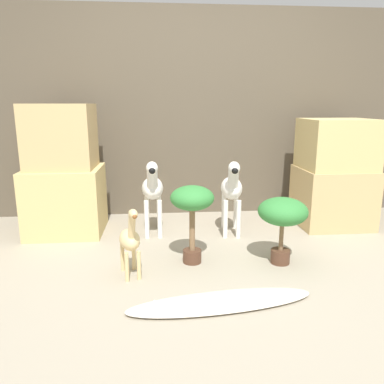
# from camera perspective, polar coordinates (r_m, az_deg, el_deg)

# --- Properties ---
(ground_plane) EXTENTS (14.00, 14.00, 0.00)m
(ground_plane) POSITION_cam_1_polar(r_m,az_deg,el_deg) (2.73, 4.47, -13.10)
(ground_plane) COLOR #9E937F
(wall_back) EXTENTS (6.40, 0.08, 2.20)m
(wall_back) POSITION_cam_1_polar(r_m,az_deg,el_deg) (4.16, 0.83, 11.76)
(wall_back) COLOR brown
(wall_back) RESTS_ON ground_plane
(rock_pillar_left) EXTENTS (0.69, 0.61, 1.21)m
(rock_pillar_left) POSITION_cam_1_polar(r_m,az_deg,el_deg) (3.72, -18.94, 2.48)
(rock_pillar_left) COLOR #D1B775
(rock_pillar_left) RESTS_ON ground_plane
(rock_pillar_right) EXTENTS (0.69, 0.61, 1.07)m
(rock_pillar_right) POSITION_cam_1_polar(r_m,az_deg,el_deg) (4.01, 20.86, 2.48)
(rock_pillar_right) COLOR tan
(rock_pillar_right) RESTS_ON ground_plane
(zebra_right) EXTENTS (0.25, 0.57, 0.73)m
(zebra_right) POSITION_cam_1_polar(r_m,az_deg,el_deg) (3.50, 6.09, 0.55)
(zebra_right) COLOR white
(zebra_right) RESTS_ON ground_plane
(zebra_left) EXTENTS (0.21, 0.56, 0.73)m
(zebra_left) POSITION_cam_1_polar(r_m,az_deg,el_deg) (3.49, -6.04, 0.54)
(zebra_left) COLOR white
(zebra_left) RESTS_ON ground_plane
(giraffe_figurine) EXTENTS (0.20, 0.37, 0.54)m
(giraffe_figurine) POSITION_cam_1_polar(r_m,az_deg,el_deg) (2.70, -9.42, -7.16)
(giraffe_figurine) COLOR #E0C184
(giraffe_figurine) RESTS_ON ground_plane
(potted_palm_front) EXTENTS (0.33, 0.33, 0.61)m
(potted_palm_front) POSITION_cam_1_polar(r_m,az_deg,el_deg) (2.83, 0.03, -1.88)
(potted_palm_front) COLOR #513323
(potted_palm_front) RESTS_ON ground_plane
(potted_palm_back) EXTENTS (0.38, 0.38, 0.52)m
(potted_palm_back) POSITION_cam_1_polar(r_m,az_deg,el_deg) (2.93, 13.64, -3.42)
(potted_palm_back) COLOR #513323
(potted_palm_back) RESTS_ON ground_plane
(surfboard) EXTENTS (1.21, 0.42, 0.08)m
(surfboard) POSITION_cam_1_polar(r_m,az_deg,el_deg) (2.42, 4.22, -16.36)
(surfboard) COLOR silver
(surfboard) RESTS_ON ground_plane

